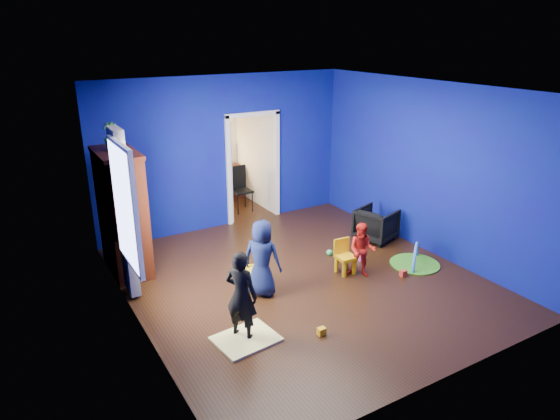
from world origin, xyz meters
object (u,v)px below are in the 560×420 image
toddler_red (362,250)px  play_mat (415,264)px  armchair (376,224)px  child_navy (262,258)px  vase (119,148)px  child_black (241,295)px  crt_tv (125,210)px  kid_chair (346,258)px  tv_armoire (122,213)px  hopper_ball (251,276)px  study_desk (223,183)px  folding_chair (241,190)px

toddler_red → play_mat: bearing=36.9°
armchair → toddler_red: size_ratio=0.75×
child_navy → vase: 2.58m
child_black → vase: (-0.76, 2.31, 1.48)m
child_navy → vase: size_ratio=5.56×
play_mat → crt_tv: bearing=151.5°
child_navy → kid_chair: bearing=-134.0°
child_navy → tv_armoire: 2.36m
vase → play_mat: size_ratio=0.25×
armchair → child_navy: size_ratio=0.58×
child_black → toddler_red: child_black is taller
crt_tv → hopper_ball: crt_tv is taller
child_black → crt_tv: 2.74m
crt_tv → hopper_ball: 2.24m
armchair → tv_armoire: size_ratio=0.34×
armchair → crt_tv: crt_tv is taller
tv_armoire → study_desk: tv_armoire is taller
toddler_red → folding_chair: bearing=139.7°
toddler_red → hopper_ball: bearing=-152.5°
crt_tv → folding_chair: bearing=29.5°
child_black → tv_armoire: 2.75m
armchair → study_desk: 3.88m
toddler_red → armchair: bearing=86.0°
tv_armoire → kid_chair: tv_armoire is taller
vase → kid_chair: vase is taller
vase → study_desk: 4.34m
folding_chair → kid_chair: bearing=-87.8°
kid_chair → study_desk: bearing=95.3°
toddler_red → child_black: bearing=-121.7°
hopper_ball → folding_chair: 3.41m
armchair → vase: size_ratio=3.20×
vase → tv_armoire: size_ratio=0.11×
armchair → child_navy: (-2.76, -0.71, 0.27)m
kid_chair → tv_armoire: bearing=151.2°
child_black → play_mat: size_ratio=1.45×
armchair → kid_chair: 1.53m
child_black → folding_chair: child_black is taller
crt_tv → kid_chair: 3.54m
toddler_red → kid_chair: size_ratio=1.75×
child_navy → play_mat: size_ratio=1.42×
child_navy → hopper_ball: child_navy is taller
child_black → play_mat: (3.36, 0.39, -0.57)m
armchair → kid_chair: bearing=103.0°
tv_armoire → armchair: bearing=-14.2°
child_navy → folding_chair: bearing=-62.3°
armchair → folding_chair: (-1.43, 2.65, 0.16)m
kid_chair → child_black: bearing=-157.7°
vase → crt_tv: size_ratio=0.29×
tv_armoire → toddler_red: bearing=-33.7°
play_mat → armchair: bearing=83.3°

